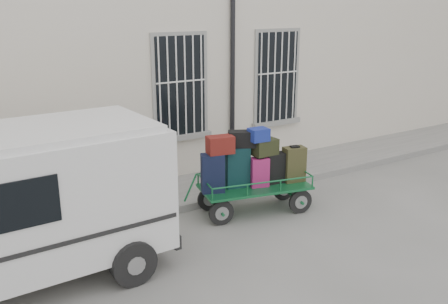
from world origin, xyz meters
TOP-DOWN VIEW (x-y plane):
  - ground at (0.00, 0.00)m, footprint 80.00×80.00m
  - building at (0.00, 5.50)m, footprint 24.00×5.15m
  - sidewalk at (0.00, 2.20)m, footprint 24.00×1.70m
  - luggage_cart at (-0.05, 0.66)m, footprint 2.58×1.42m
  - van at (-4.60, 0.28)m, footprint 4.71×2.26m

SIDE VIEW (x-z plane):
  - ground at x=0.00m, z-range 0.00..0.00m
  - sidewalk at x=0.00m, z-range 0.00..0.15m
  - luggage_cart at x=-0.05m, z-range 0.04..1.76m
  - van at x=-4.60m, z-range 0.17..2.50m
  - building at x=0.00m, z-range 0.00..6.00m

